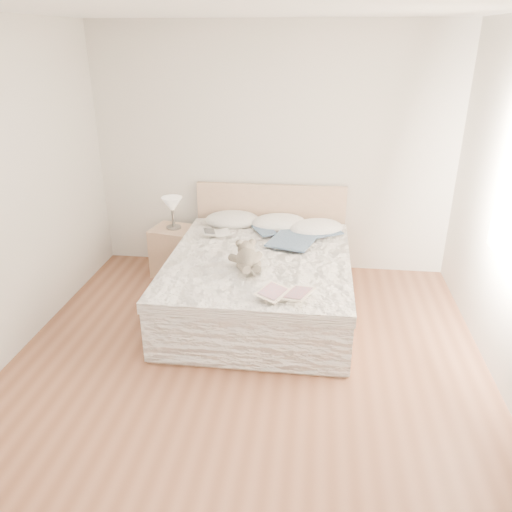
% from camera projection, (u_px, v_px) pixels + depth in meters
% --- Properties ---
extents(floor, '(4.00, 4.50, 0.00)m').
position_uv_depth(floor, '(243.00, 379.00, 4.01)').
color(floor, brown).
rests_on(floor, ground).
extents(ceiling, '(4.00, 4.50, 0.00)m').
position_uv_depth(ceiling, '(238.00, 4.00, 2.93)').
color(ceiling, white).
rests_on(ceiling, ground).
extents(wall_back, '(4.00, 0.02, 2.70)m').
position_uv_depth(wall_back, '(272.00, 152.00, 5.51)').
color(wall_back, silver).
rests_on(wall_back, ground).
extents(wall_front, '(4.00, 0.02, 2.70)m').
position_uv_depth(wall_front, '(122.00, 484.00, 1.43)').
color(wall_front, silver).
rests_on(wall_front, ground).
extents(bed, '(1.72, 2.14, 1.00)m').
position_uv_depth(bed, '(260.00, 279.00, 4.97)').
color(bed, tan).
rests_on(bed, floor).
extents(nightstand, '(0.52, 0.48, 0.56)m').
position_uv_depth(nightstand, '(175.00, 251.00, 5.69)').
color(nightstand, tan).
rests_on(nightstand, floor).
extents(table_lamp, '(0.26, 0.26, 0.36)m').
position_uv_depth(table_lamp, '(172.00, 206.00, 5.48)').
color(table_lamp, '#514C47').
rests_on(table_lamp, nightstand).
extents(pillow_left, '(0.65, 0.50, 0.18)m').
position_uv_depth(pillow_left, '(232.00, 220.00, 5.60)').
color(pillow_left, silver).
rests_on(pillow_left, bed).
extents(pillow_middle, '(0.68, 0.54, 0.18)m').
position_uv_depth(pillow_middle, '(279.00, 223.00, 5.51)').
color(pillow_middle, white).
rests_on(pillow_middle, bed).
extents(pillow_right, '(0.69, 0.58, 0.18)m').
position_uv_depth(pillow_right, '(316.00, 228.00, 5.36)').
color(pillow_right, white).
rests_on(pillow_right, bed).
extents(blouse, '(0.83, 0.86, 0.03)m').
position_uv_depth(blouse, '(294.00, 238.00, 5.11)').
color(blouse, '#334965').
rests_on(blouse, bed).
extents(photo_book, '(0.34, 0.28, 0.02)m').
position_uv_depth(photo_book, '(216.00, 233.00, 5.25)').
color(photo_book, white).
rests_on(photo_book, bed).
extents(childrens_book, '(0.49, 0.42, 0.03)m').
position_uv_depth(childrens_book, '(285.00, 294.00, 4.01)').
color(childrens_book, '#F5E5C8').
rests_on(childrens_book, bed).
extents(teddy_bear, '(0.38, 0.45, 0.20)m').
position_uv_depth(teddy_bear, '(248.00, 266.00, 4.44)').
color(teddy_bear, '#685F52').
rests_on(teddy_bear, bed).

